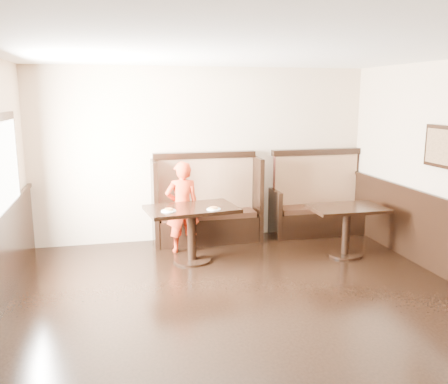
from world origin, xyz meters
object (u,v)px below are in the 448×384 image
object	(u,v)px
booth_neighbor	(317,206)
child	(182,207)
booth_main	(207,209)
table_main	(192,220)
table_neighbor	(347,219)

from	to	relation	value
booth_neighbor	child	world-z (taller)	booth_neighbor
booth_main	child	size ratio (longest dim) A/B	1.26
booth_neighbor	table_main	distance (m)	2.53
booth_main	table_neighbor	world-z (taller)	booth_main
child	table_neighbor	bearing A→B (deg)	160.71
booth_neighbor	table_main	xyz separation A→B (m)	(-2.35, -0.94, 0.13)
booth_main	table_main	world-z (taller)	booth_main
table_main	child	distance (m)	0.48
booth_neighbor	table_neighbor	size ratio (longest dim) A/B	1.53
booth_neighbor	table_neighbor	world-z (taller)	booth_neighbor
table_neighbor	booth_main	bearing A→B (deg)	147.66
table_main	table_neighbor	size ratio (longest dim) A/B	1.25
booth_main	child	bearing A→B (deg)	-134.55
booth_main	table_main	size ratio (longest dim) A/B	1.29
table_main	child	bearing A→B (deg)	90.05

